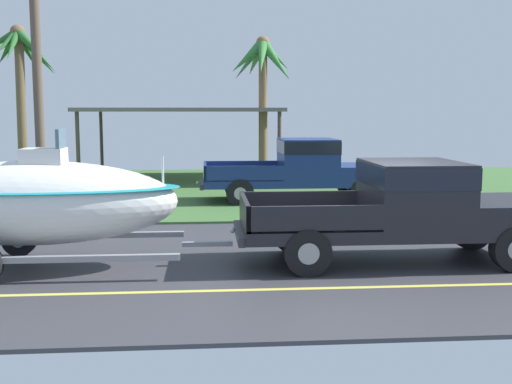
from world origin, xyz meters
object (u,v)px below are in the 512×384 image
pickup_truck_towing (411,206)px  parked_pickup_background (306,167)px  boat_on_trailer (30,202)px  palm_tree_near_right (21,61)px  palm_tree_near_left (262,70)px  parked_sedan_near (10,191)px  utility_pole (36,41)px  carport_awning (182,111)px

pickup_truck_towing → parked_pickup_background: 7.71m
pickup_truck_towing → boat_on_trailer: size_ratio=0.90×
palm_tree_near_right → parked_pickup_background: bearing=-27.3°
parked_pickup_background → palm_tree_near_right: (-9.63, 4.96, 3.47)m
palm_tree_near_left → palm_tree_near_right: 8.72m
pickup_truck_towing → parked_sedan_near: (-8.81, 5.63, -0.35)m
palm_tree_near_left → utility_pole: 9.23m
utility_pole → parked_sedan_near: bearing=155.3°
parked_pickup_background → carport_awning: size_ratio=0.75×
palm_tree_near_left → parked_pickup_background: bearing=-77.7°
pickup_truck_towing → utility_pole: bearing=146.5°
boat_on_trailer → carport_awning: carport_awning is taller
parked_pickup_background → pickup_truck_towing: bearing=-84.9°
parked_sedan_near → carport_awning: carport_awning is taller
boat_on_trailer → parked_sedan_near: bearing=109.9°
carport_awning → utility_pole: 9.57m
parked_pickup_background → parked_sedan_near: (-8.12, -2.04, -0.38)m
carport_awning → utility_pole: size_ratio=0.89×
parked_pickup_background → boat_on_trailer: bearing=-128.4°
parked_pickup_background → palm_tree_near_left: palm_tree_near_left is taller
boat_on_trailer → carport_awning: (2.14, 14.03, 1.57)m
palm_tree_near_right → utility_pole: utility_pole is taller
utility_pole → pickup_truck_towing: bearing=-33.5°
boat_on_trailer → pickup_truck_towing: bearing=-0.0°
pickup_truck_towing → carport_awning: (-4.62, 14.03, 1.72)m
parked_sedan_near → parked_pickup_background: bearing=14.1°
pickup_truck_towing → utility_pole: 10.04m
palm_tree_near_right → pickup_truck_towing: bearing=-50.8°
pickup_truck_towing → boat_on_trailer: boat_on_trailer is taller
palm_tree_near_right → utility_pole: (2.45, -7.44, -0.06)m
pickup_truck_towing → parked_pickup_background: bearing=95.1°
parked_pickup_background → parked_sedan_near: bearing=-165.9°
parked_pickup_background → carport_awning: 7.67m
parked_pickup_background → parked_sedan_near: parked_pickup_background is taller
parked_pickup_background → carport_awning: carport_awning is taller
boat_on_trailer → carport_awning: 14.28m
palm_tree_near_left → pickup_truck_towing: bearing=-82.3°
pickup_truck_towing → palm_tree_near_left: 12.52m
boat_on_trailer → palm_tree_near_right: 13.55m
parked_sedan_near → palm_tree_near_left: 10.23m
parked_pickup_background → utility_pole: (-7.19, -2.47, 3.41)m
palm_tree_near_left → parked_sedan_near: bearing=-138.5°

